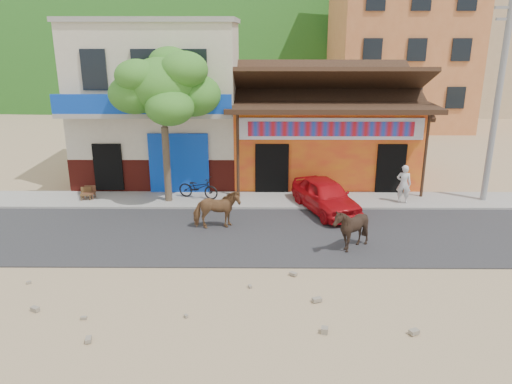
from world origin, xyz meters
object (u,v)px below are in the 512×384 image
at_px(cow_tan, 217,210).
at_px(red_car, 326,196).
at_px(tree, 165,127).
at_px(scooter, 198,188).
at_px(cafe_chair_left, 85,189).
at_px(pedestrian, 404,184).
at_px(cafe_chair_right, 89,187).
at_px(cow_dark, 351,228).
at_px(utility_pole, 498,101).

xyz_separation_m(cow_tan, red_car, (4.03, 1.75, -0.05)).
bearing_deg(tree, red_car, -9.14).
xyz_separation_m(cow_tan, scooter, (-1.01, 3.06, -0.16)).
xyz_separation_m(red_car, scooter, (-5.04, 1.31, -0.11)).
xyz_separation_m(cow_tan, cafe_chair_left, (-5.58, 2.87, -0.16)).
bearing_deg(tree, scooter, 14.81).
bearing_deg(pedestrian, cafe_chair_right, 16.39).
bearing_deg(cow_tan, cafe_chair_right, 51.55).
xyz_separation_m(tree, cafe_chair_right, (-3.29, 0.20, -2.52)).
height_order(cow_tan, scooter, cow_tan).
relative_size(cow_dark, cafe_chair_left, 1.61).
height_order(tree, cow_tan, tree).
relative_size(utility_pole, cow_dark, 5.55).
xyz_separation_m(cow_dark, scooter, (-5.39, 4.83, -0.19)).
height_order(utility_pole, cow_dark, utility_pole).
xyz_separation_m(tree, cow_tan, (2.19, -2.75, -2.39)).
xyz_separation_m(cow_dark, cafe_chair_left, (-9.96, 4.64, -0.19)).
bearing_deg(cafe_chair_right, red_car, -8.97).
height_order(utility_pole, cafe_chair_right, utility_pole).
distance_m(tree, cow_tan, 4.25).
distance_m(utility_pole, cafe_chair_left, 16.58).
relative_size(tree, cow_dark, 4.16).
bearing_deg(cafe_chair_left, cow_tan, -38.50).
height_order(scooter, pedestrian, pedestrian).
height_order(pedestrian, cafe_chair_right, pedestrian).
height_order(utility_pole, scooter, utility_pole).
xyz_separation_m(scooter, cafe_chair_right, (-4.46, -0.11, 0.03)).
height_order(tree, cow_dark, tree).
relative_size(tree, cafe_chair_right, 6.31).
xyz_separation_m(utility_pole, scooter, (-11.62, 0.11, -3.55)).
bearing_deg(cafe_chair_left, tree, -13.36).
distance_m(utility_pole, scooter, 12.16).
distance_m(tree, red_car, 6.75).
bearing_deg(cafe_chair_right, scooter, -0.38).
xyz_separation_m(tree, scooter, (1.18, 0.31, -2.55)).
xyz_separation_m(cow_dark, cafe_chair_right, (-9.85, 4.72, -0.17)).
bearing_deg(cafe_chair_left, cafe_chair_right, 25.33).
xyz_separation_m(pedestrian, cafe_chair_left, (-12.79, 0.31, -0.33)).
relative_size(cow_dark, pedestrian, 0.93).
xyz_separation_m(utility_pole, cow_dark, (-6.24, -4.72, -3.36)).
xyz_separation_m(red_car, cafe_chair_left, (-9.61, 1.12, -0.11)).
distance_m(pedestrian, cafe_chair_right, 12.69).
xyz_separation_m(cow_dark, red_car, (-0.35, 3.52, -0.09)).
xyz_separation_m(utility_pole, red_car, (-6.59, -1.20, -3.44)).
bearing_deg(cow_dark, pedestrian, 148.07).
relative_size(scooter, cafe_chair_left, 1.91).
distance_m(cow_tan, cafe_chair_left, 6.28).
relative_size(utility_pole, cafe_chair_left, 8.94).
distance_m(cow_dark, scooter, 7.24).
height_order(red_car, cafe_chair_right, red_car).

